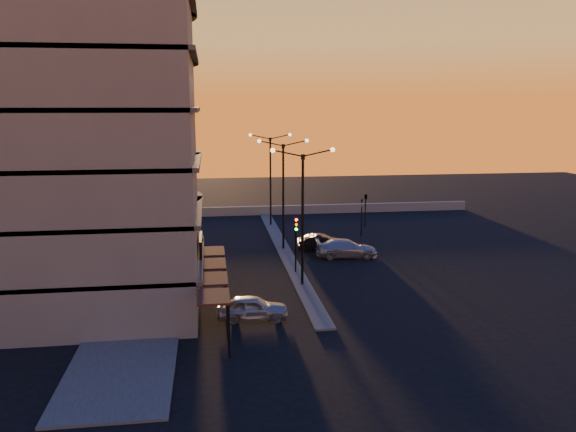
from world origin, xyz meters
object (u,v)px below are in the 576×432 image
(car_hatchback, at_px, (253,308))
(streetlamp_mid, at_px, (283,186))
(car_wagon, at_px, (346,248))
(car_sedan, at_px, (322,243))
(traffic_light_main, at_px, (296,236))

(car_hatchback, bearing_deg, streetlamp_mid, -9.87)
(car_hatchback, xyz_separation_m, car_wagon, (8.68, 12.62, 0.03))
(car_sedan, distance_m, car_wagon, 2.87)
(streetlamp_mid, distance_m, car_hatchback, 16.91)
(traffic_light_main, distance_m, car_sedan, 7.52)
(streetlamp_mid, distance_m, car_wagon, 7.51)
(traffic_light_main, xyz_separation_m, car_hatchback, (-3.86, -8.60, -2.18))
(traffic_light_main, relative_size, car_hatchback, 1.03)
(car_hatchback, bearing_deg, car_wagon, -30.59)
(car_sedan, bearing_deg, car_wagon, -141.88)
(streetlamp_mid, distance_m, car_sedan, 5.92)
(car_wagon, bearing_deg, streetlamp_mid, 62.34)
(car_hatchback, height_order, car_sedan, car_hatchback)
(traffic_light_main, height_order, car_hatchback, traffic_light_main)
(traffic_light_main, bearing_deg, car_wagon, 39.88)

